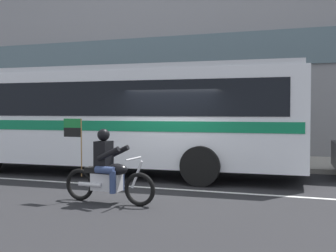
% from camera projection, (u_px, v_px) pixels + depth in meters
% --- Properties ---
extents(ground_plane, '(60.00, 60.00, 0.00)m').
position_uv_depth(ground_plane, '(170.00, 185.00, 11.02)').
color(ground_plane, black).
extents(sidewalk_curb, '(28.00, 3.80, 0.15)m').
position_uv_depth(sidewalk_curb, '(213.00, 160.00, 15.84)').
color(sidewalk_curb, '#A39E93').
rests_on(sidewalk_curb, ground_plane).
extents(lane_center_stripe, '(26.60, 0.14, 0.01)m').
position_uv_depth(lane_center_stripe, '(163.00, 188.00, 10.45)').
color(lane_center_stripe, silver).
rests_on(lane_center_stripe, ground_plane).
extents(office_building_facade, '(28.00, 0.89, 12.82)m').
position_uv_depth(office_building_facade, '(226.00, 6.00, 17.77)').
color(office_building_facade, gray).
rests_on(office_building_facade, ground_plane).
extents(transit_bus, '(11.77, 3.01, 3.22)m').
position_uv_depth(transit_bus, '(109.00, 113.00, 12.86)').
color(transit_bus, silver).
rests_on(transit_bus, ground_plane).
extents(motorcycle_with_rider, '(2.19, 0.64, 1.78)m').
position_uv_depth(motorcycle_with_rider, '(108.00, 172.00, 8.78)').
color(motorcycle_with_rider, black).
rests_on(motorcycle_with_rider, ground_plane).
extents(fire_hydrant, '(0.22, 0.30, 0.75)m').
position_uv_depth(fire_hydrant, '(218.00, 152.00, 14.30)').
color(fire_hydrant, red).
rests_on(fire_hydrant, sidewalk_curb).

